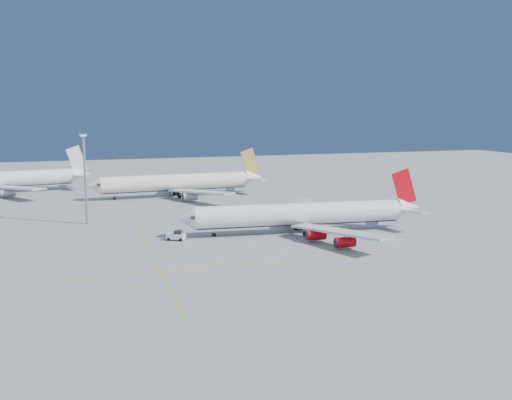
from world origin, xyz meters
name	(u,v)px	position (x,y,z in m)	size (l,w,h in m)	color
ground	(318,243)	(0.00, 0.00, 0.00)	(500.00, 500.00, 0.00)	slate
taxiway_lines	(252,241)	(-14.71, 6.34, 0.01)	(118.86, 140.00, 0.02)	#E2A80C
airliner_virgin	(305,214)	(1.36, 11.54, 4.91)	(66.07, 59.09, 16.29)	white
airliner_etihad	(180,182)	(-18.26, 83.60, 5.26)	(66.21, 61.16, 17.29)	beige
airliner_third	(4,179)	(-80.73, 112.21, 5.33)	(65.48, 59.78, 17.60)	white
pushback_tug	(176,236)	(-32.01, 13.32, 1.15)	(4.91, 4.24, 2.47)	white
light_mast	(85,171)	(-52.34, 41.19, 14.94)	(2.19, 2.19, 25.31)	gray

